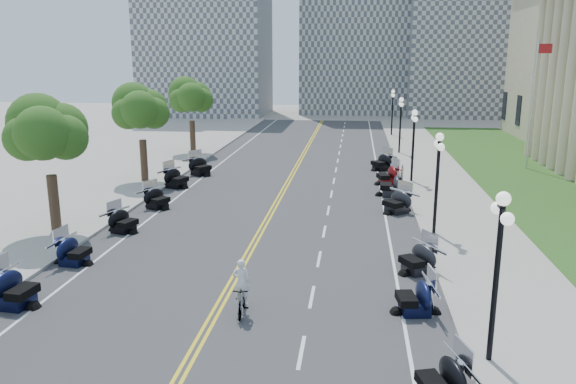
{
  "coord_description": "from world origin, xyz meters",
  "views": [
    {
      "loc": [
        4.62,
        -23.09,
        8.59
      ],
      "look_at": [
        1.35,
        4.02,
        2.0
      ],
      "focal_mm": 35.0,
      "sensor_mm": 36.0,
      "label": 1
    }
  ],
  "objects_px": {
    "cyclist_rider": "(241,262)",
    "flagpole": "(532,105)",
    "bicycle": "(242,299)",
    "motorcycle_n_3": "(443,378)"
  },
  "relations": [
    {
      "from": "flagpole",
      "to": "cyclist_rider",
      "type": "height_order",
      "value": "flagpole"
    },
    {
      "from": "cyclist_rider",
      "to": "flagpole",
      "type": "bearing_deg",
      "value": -121.68
    },
    {
      "from": "flagpole",
      "to": "bicycle",
      "type": "xyz_separation_m",
      "value": [
        -17.07,
        -27.67,
        -4.47
      ]
    },
    {
      "from": "motorcycle_n_3",
      "to": "cyclist_rider",
      "type": "bearing_deg",
      "value": -141.98
    },
    {
      "from": "motorcycle_n_3",
      "to": "bicycle",
      "type": "height_order",
      "value": "motorcycle_n_3"
    },
    {
      "from": "bicycle",
      "to": "cyclist_rider",
      "type": "xyz_separation_m",
      "value": [
        0.0,
        0.0,
        1.35
      ]
    },
    {
      "from": "flagpole",
      "to": "cyclist_rider",
      "type": "xyz_separation_m",
      "value": [
        -17.07,
        -27.67,
        -3.12
      ]
    },
    {
      "from": "flagpole",
      "to": "cyclist_rider",
      "type": "bearing_deg",
      "value": -121.68
    },
    {
      "from": "flagpole",
      "to": "cyclist_rider",
      "type": "relative_size",
      "value": 6.1
    },
    {
      "from": "bicycle",
      "to": "cyclist_rider",
      "type": "bearing_deg",
      "value": 0.0
    }
  ]
}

